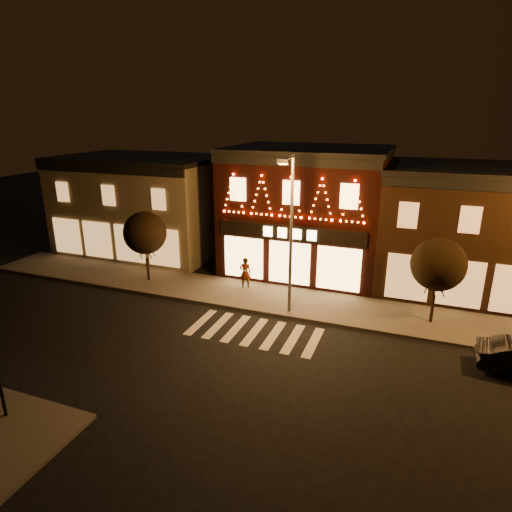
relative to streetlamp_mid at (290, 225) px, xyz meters
The scene contains 9 objects.
ground 8.17m from the streetlamp_mid, 99.13° to the right, with size 120.00×120.00×0.00m, color black.
sidewalk_far 5.32m from the streetlamp_mid, 59.26° to the left, with size 44.00×4.00×0.15m, color #47423D.
building_left 16.03m from the streetlamp_mid, 151.42° to the left, with size 12.20×8.28×7.30m.
building_pulp 7.74m from the streetlamp_mid, 97.63° to the left, with size 10.20×8.34×8.30m.
building_right_a 11.48m from the streetlamp_mid, 42.01° to the left, with size 9.20×8.28×7.50m.
streetlamp_mid is the anchor object (origin of this frame).
tree_left 10.07m from the streetlamp_mid, behind, with size 2.67×2.67×4.47m.
tree_right 7.58m from the streetlamp_mid, 12.92° to the left, with size 2.67×2.67×4.46m.
pedestrian 5.84m from the streetlamp_mid, 143.88° to the left, with size 0.70×0.46×1.92m, color gray.
Camera 1 is at (6.93, -14.08, 10.40)m, focal length 30.48 mm.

